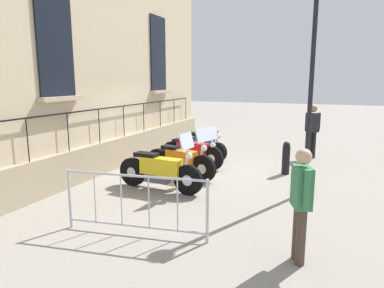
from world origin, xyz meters
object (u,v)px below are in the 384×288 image
at_px(motorcycle_orange, 181,161).
at_px(motorcycle_blue, 202,146).
at_px(motorcycle_yellow, 160,170).
at_px(motorcycle_red, 192,152).
at_px(pedestrian_walking, 312,128).
at_px(bollard, 286,158).
at_px(lamppost, 313,60).
at_px(crowd_barrier, 135,202).
at_px(pedestrian_standing, 301,200).

relative_size(motorcycle_orange, motorcycle_blue, 1.14).
xyz_separation_m(motorcycle_yellow, motorcycle_red, (-0.14, 2.34, -0.02)).
bearing_deg(motorcycle_yellow, pedestrian_walking, 58.02).
relative_size(motorcycle_red, bollard, 2.31).
height_order(motorcycle_yellow, motorcycle_blue, motorcycle_yellow).
distance_m(motorcycle_yellow, motorcycle_orange, 1.15).
xyz_separation_m(lamppost, bollard, (-0.62, 1.49, -2.52)).
distance_m(motorcycle_yellow, pedestrian_walking, 5.79).
height_order(motorcycle_blue, lamppost, lamppost).
xyz_separation_m(motorcycle_orange, motorcycle_blue, (-0.27, 2.31, -0.05)).
bearing_deg(motorcycle_red, motorcycle_blue, 95.73).
distance_m(motorcycle_blue, bollard, 2.94).
relative_size(crowd_barrier, pedestrian_standing, 1.49).
bearing_deg(crowd_barrier, lamppost, 53.69).
bearing_deg(motorcycle_yellow, motorcycle_blue, 94.25).
xyz_separation_m(motorcycle_red, bollard, (2.68, 0.22, -0.00)).
xyz_separation_m(motorcycle_red, motorcycle_blue, (-0.11, 1.12, -0.05)).
distance_m(motorcycle_blue, pedestrian_walking, 3.66).
bearing_deg(pedestrian_walking, pedestrian_standing, -87.96).
xyz_separation_m(bollard, pedestrian_standing, (0.77, -4.70, 0.47)).
bearing_deg(motorcycle_yellow, motorcycle_red, 93.53).
bearing_deg(lamppost, motorcycle_blue, 145.02).
relative_size(motorcycle_blue, pedestrian_standing, 1.14).
bearing_deg(motorcycle_blue, lamppost, -34.98).
relative_size(motorcycle_red, crowd_barrier, 0.85).
bearing_deg(pedestrian_standing, bollard, 99.30).
height_order(motorcycle_yellow, bollard, motorcycle_yellow).
height_order(motorcycle_yellow, pedestrian_walking, pedestrian_walking).
bearing_deg(motorcycle_orange, bollard, 29.14).
relative_size(motorcycle_red, lamppost, 0.42).
height_order(lamppost, pedestrian_standing, lamppost).
height_order(motorcycle_red, motorcycle_blue, motorcycle_red).
distance_m(crowd_barrier, pedestrian_walking, 7.55).
height_order(motorcycle_red, crowd_barrier, motorcycle_red).
bearing_deg(motorcycle_orange, motorcycle_blue, 96.59).
height_order(motorcycle_yellow, lamppost, lamppost).
distance_m(motorcycle_orange, motorcycle_blue, 2.33).
distance_m(bollard, pedestrian_walking, 2.46).
xyz_separation_m(motorcycle_yellow, crowd_barrier, (0.71, -2.27, 0.08)).
bearing_deg(crowd_barrier, bollard, 69.22).
bearing_deg(pedestrian_walking, bollard, -102.52).
distance_m(motorcycle_yellow, bollard, 3.60).
height_order(motorcycle_orange, lamppost, lamppost).
xyz_separation_m(motorcycle_orange, motorcycle_red, (-0.15, 1.19, 0.01)).
bearing_deg(motorcycle_blue, motorcycle_yellow, -85.75).
relative_size(motorcycle_red, pedestrian_walking, 1.20).
relative_size(lamppost, pedestrian_standing, 3.05).
bearing_deg(pedestrian_standing, pedestrian_walking, 92.04).
distance_m(motorcycle_orange, crowd_barrier, 3.49).
bearing_deg(lamppost, pedestrian_standing, -87.33).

